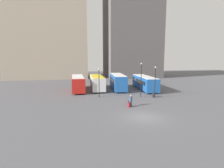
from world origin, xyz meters
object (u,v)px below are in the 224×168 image
(trash_bin, at_px, (154,95))
(bus_1, at_px, (97,82))
(traveler, at_px, (131,100))
(lamp_post_2, at_px, (99,80))
(bus_0, at_px, (78,83))
(bus_3, at_px, (144,82))
(lamp_post_1, at_px, (155,80))
(bus_2, at_px, (118,81))
(lamp_post_0, at_px, (141,77))
(suitcase, at_px, (129,105))

(trash_bin, bearing_deg, bus_1, 131.62)
(traveler, bearing_deg, lamp_post_2, 51.58)
(bus_0, height_order, bus_3, bus_0)
(lamp_post_1, relative_size, trash_bin, 6.35)
(bus_2, bearing_deg, lamp_post_2, 150.43)
(bus_2, bearing_deg, lamp_post_0, -161.09)
(lamp_post_2, bearing_deg, traveler, -62.87)
(traveler, distance_m, lamp_post_2, 8.11)
(bus_0, bearing_deg, lamp_post_0, -130.79)
(bus_1, height_order, bus_2, bus_2)
(suitcase, height_order, lamp_post_1, lamp_post_1)
(suitcase, height_order, lamp_post_0, lamp_post_0)
(bus_2, bearing_deg, trash_bin, -149.86)
(bus_2, relative_size, suitcase, 10.64)
(lamp_post_0, bearing_deg, bus_2, 103.74)
(suitcase, bearing_deg, lamp_post_0, -9.58)
(trash_bin, bearing_deg, bus_3, 79.84)
(bus_1, distance_m, lamp_post_1, 13.84)
(lamp_post_2, bearing_deg, lamp_post_1, -16.28)
(bus_2, xyz_separation_m, trash_bin, (4.29, -9.23, -1.37))
(lamp_post_0, relative_size, lamp_post_1, 1.11)
(lamp_post_1, bearing_deg, lamp_post_2, 163.72)
(lamp_post_1, bearing_deg, bus_0, 141.43)
(bus_0, relative_size, traveler, 6.13)
(bus_2, bearing_deg, traveler, 179.20)
(bus_2, bearing_deg, suitcase, 177.72)
(bus_3, height_order, traveler, bus_3)
(bus_3, relative_size, trash_bin, 13.76)
(bus_1, distance_m, traveler, 15.33)
(lamp_post_0, bearing_deg, bus_1, 125.39)
(bus_1, relative_size, bus_2, 0.99)
(lamp_post_0, xyz_separation_m, lamp_post_2, (-7.19, 1.33, -0.47))
(lamp_post_0, relative_size, lamp_post_2, 1.18)
(traveler, distance_m, suitcase, 0.83)
(traveler, xyz_separation_m, trash_bin, (5.79, 5.07, -0.56))
(bus_2, distance_m, lamp_post_0, 9.06)
(bus_2, distance_m, lamp_post_2, 8.99)
(bus_3, bearing_deg, lamp_post_0, 158.60)
(bus_3, xyz_separation_m, traveler, (-7.22, -13.07, -0.61))
(bus_0, bearing_deg, lamp_post_2, -155.88)
(traveler, bearing_deg, suitcase, 151.06)
(bus_1, bearing_deg, traveler, -167.15)
(bus_1, relative_size, bus_3, 0.86)
(bus_3, xyz_separation_m, lamp_post_1, (-1.63, -8.77, 1.60))
(bus_3, bearing_deg, trash_bin, 174.41)
(bus_1, bearing_deg, lamp_post_2, 177.55)
(bus_0, distance_m, bus_1, 4.17)
(lamp_post_0, bearing_deg, lamp_post_1, -34.18)
(bus_3, height_order, trash_bin, bus_3)
(trash_bin, bearing_deg, lamp_post_2, 168.49)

